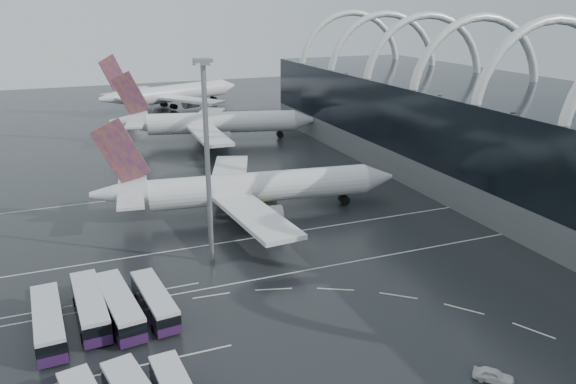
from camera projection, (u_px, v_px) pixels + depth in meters
name	position (u px, v px, depth m)	size (l,w,h in m)	color
ground	(266.00, 271.00, 80.92)	(420.00, 420.00, 0.00)	black
terminal	(512.00, 134.00, 116.66)	(42.00, 160.00, 34.90)	#57595C
lane_marking_near	(271.00, 277.00, 79.16)	(120.00, 0.25, 0.01)	silver
lane_marking_mid	(242.00, 240.00, 91.47)	(120.00, 0.25, 0.01)	silver
lane_marking_far	(201.00, 190.00, 116.08)	(120.00, 0.25, 0.01)	silver
bus_bay_line_south	(102.00, 374.00, 58.37)	(28.00, 0.25, 0.01)	silver
bus_bay_line_north	(92.00, 302.00, 72.43)	(28.00, 0.25, 0.01)	silver
airliner_main	(246.00, 189.00, 101.46)	(55.64, 48.44, 18.84)	white
airliner_gate_b	(212.00, 123.00, 155.79)	(56.32, 49.86, 19.70)	white
airliner_gate_c	(171.00, 94.00, 204.20)	(55.67, 50.85, 20.76)	white
bus_row_near_a	(48.00, 322.00, 64.47)	(3.90, 13.98, 3.40)	#2E133D
bus_row_near_b	(90.00, 306.00, 67.79)	(3.96, 14.10, 3.43)	#2E133D
bus_row_near_c	(119.00, 306.00, 67.85)	(4.84, 14.31, 3.45)	#2E133D
bus_row_near_d	(155.00, 301.00, 69.37)	(4.18, 13.01, 3.15)	#2E133D
van_curve_b	(493.00, 375.00, 57.11)	(1.63, 4.04, 1.38)	silver
floodlight_mast	(206.00, 139.00, 78.03)	(2.28, 2.28, 29.69)	gray
gse_cart_belly_b	(315.00, 186.00, 116.55)	(2.13, 1.26, 1.16)	slate
gse_cart_belly_c	(268.00, 212.00, 101.85)	(2.17, 1.28, 1.18)	gold
gse_cart_belly_e	(270.00, 197.00, 109.87)	(2.30, 1.36, 1.25)	gold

